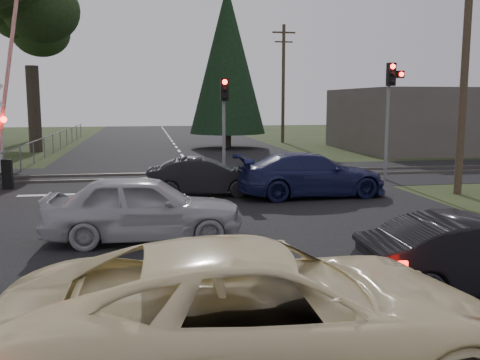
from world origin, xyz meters
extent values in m
plane|color=#263518|center=(0.00, 0.00, 0.00)|extent=(120.00, 120.00, 0.00)
cube|color=black|center=(0.00, 10.00, 0.01)|extent=(14.00, 100.00, 0.01)
cube|color=black|center=(0.00, 12.00, 0.01)|extent=(120.00, 8.00, 0.01)
cube|color=silver|center=(0.00, 8.20, 0.01)|extent=(13.00, 0.35, 0.00)
cube|color=#59544C|center=(0.00, 11.20, 0.05)|extent=(120.00, 0.12, 0.10)
cube|color=#59544C|center=(0.00, 12.80, 0.05)|extent=(120.00, 0.12, 0.10)
sphere|color=#FF0C07|center=(-7.12, 9.65, 2.55)|extent=(0.22, 0.22, 0.22)
cube|color=black|center=(-7.15, 9.80, 0.55)|extent=(0.35, 0.25, 1.10)
cube|color=red|center=(-6.95, 9.80, 4.00)|extent=(1.16, 0.10, 5.93)
cylinder|color=slate|center=(7.50, 9.60, 1.90)|extent=(0.14, 0.14, 3.80)
cube|color=black|center=(7.50, 9.42, 4.25)|extent=(0.32, 0.24, 0.90)
sphere|color=#FF0C07|center=(7.50, 9.29, 4.55)|extent=(0.20, 0.20, 0.20)
sphere|color=black|center=(7.50, 9.29, 4.25)|extent=(0.18, 0.18, 0.18)
sphere|color=black|center=(7.50, 9.29, 3.95)|extent=(0.18, 0.18, 0.18)
cube|color=black|center=(7.88, 9.42, 4.25)|extent=(0.28, 0.22, 0.28)
sphere|color=#FF0C07|center=(7.88, 9.30, 4.25)|extent=(0.18, 0.18, 0.18)
cylinder|color=slate|center=(1.00, 10.80, 1.60)|extent=(0.14, 0.14, 3.20)
cube|color=black|center=(1.00, 10.62, 3.65)|extent=(0.32, 0.24, 0.90)
sphere|color=#FF0C07|center=(1.00, 10.49, 3.95)|extent=(0.20, 0.20, 0.20)
sphere|color=black|center=(1.00, 10.49, 3.65)|extent=(0.18, 0.18, 0.18)
sphere|color=black|center=(1.00, 10.49, 3.35)|extent=(0.18, 0.18, 0.18)
cylinder|color=#4C3D2D|center=(8.50, 6.00, 4.50)|extent=(0.26, 0.26, 9.00)
cylinder|color=#4C3D2D|center=(8.50, 30.00, 4.50)|extent=(0.26, 0.26, 9.00)
cube|color=#4C3D2D|center=(8.50, 30.00, 8.40)|extent=(1.80, 0.12, 0.12)
cube|color=#4C3D2D|center=(8.50, 30.00, 7.70)|extent=(1.40, 0.10, 0.10)
cylinder|color=#4C3D2D|center=(8.50, 55.00, 4.50)|extent=(0.26, 0.26, 9.00)
cube|color=#4C3D2D|center=(8.50, 55.00, 8.40)|extent=(1.80, 0.12, 0.12)
cube|color=#4C3D2D|center=(8.50, 55.00, 7.70)|extent=(1.40, 0.10, 0.10)
cylinder|color=#473D33|center=(-9.00, 25.00, 2.70)|extent=(0.80, 0.80, 5.40)
cylinder|color=#473D33|center=(-11.00, 36.00, 2.70)|extent=(0.80, 0.80, 5.40)
ellipsoid|color=black|center=(-11.00, 36.00, 9.60)|extent=(6.00, 6.00, 7.20)
cylinder|color=#473D33|center=(3.50, 26.00, 1.00)|extent=(0.50, 0.50, 2.00)
cone|color=black|center=(3.50, 26.00, 6.00)|extent=(5.20, 5.20, 10.00)
cube|color=#59514C|center=(18.00, 22.00, 2.00)|extent=(14.00, 10.00, 4.00)
imported|color=#F7E7B1|center=(-0.90, -5.13, 0.81)|extent=(5.89, 2.82, 1.62)
imported|color=black|center=(3.26, -2.92, 0.65)|extent=(4.03, 1.57, 1.31)
imported|color=#A6A7AE|center=(-2.23, 1.54, 0.77)|extent=(4.61, 2.10, 1.53)
imported|color=#171B46|center=(3.31, 6.43, 0.74)|extent=(5.18, 2.34, 1.47)
imported|color=black|center=(-0.20, 7.24, 0.64)|extent=(3.99, 1.67, 1.28)
camera|label=1|loc=(-2.18, -10.71, 3.19)|focal=40.00mm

